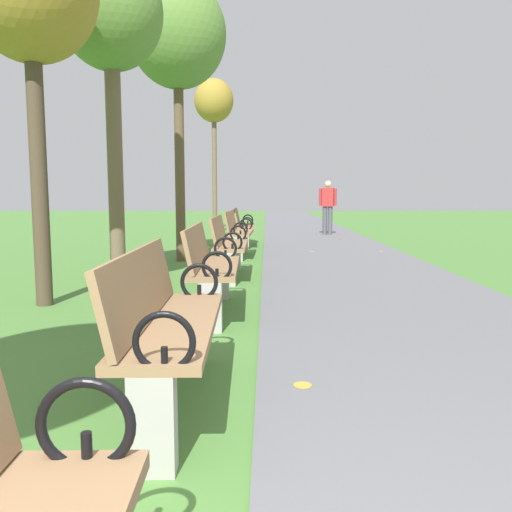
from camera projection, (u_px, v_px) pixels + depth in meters
The scene contains 11 objects.
paved_walkway at pixel (305, 229), 18.63m from camera, with size 2.92×44.00×0.02m, color slate.
park_bench_2 at pixel (167, 323), 2.94m from camera, with size 0.52×1.61×0.90m.
park_bench_3 at pixel (211, 266), 5.27m from camera, with size 0.52×1.61×0.90m.
park_bench_4 at pixel (228, 245), 7.60m from camera, with size 0.48×1.60×0.90m.
park_bench_5 at pixel (238, 232), 10.18m from camera, with size 0.51×1.61×0.90m.
park_bench_6 at pixel (243, 226), 12.36m from camera, with size 0.51×1.61×0.90m.
tree_3 at pixel (111, 19), 6.89m from camera, with size 1.39×1.39×4.39m.
tree_4 at pixel (178, 37), 9.09m from camera, with size 1.71×1.71×4.95m.
tree_5 at pixel (214, 103), 16.48m from camera, with size 1.24×1.24×4.88m.
pedestrian_walking at pixel (328, 205), 15.67m from camera, with size 0.52×0.27×1.62m.
scattered_leaves at pixel (280, 261), 9.39m from camera, with size 4.75×14.86×0.02m.
Camera 1 is at (0.06, -0.65, 1.20)m, focal length 36.44 mm.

